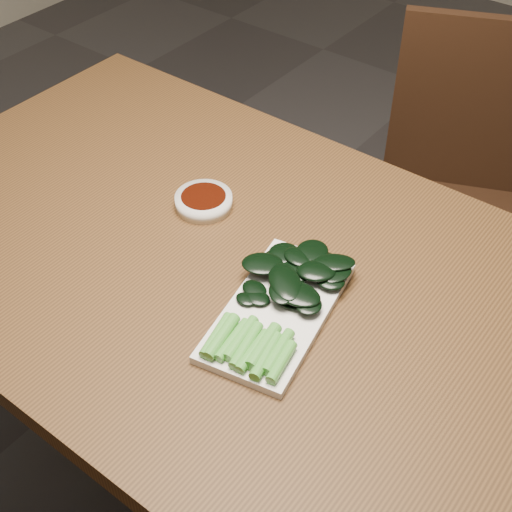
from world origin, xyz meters
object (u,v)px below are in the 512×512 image
at_px(chair_far, 469,200).
at_px(gai_lan, 283,295).
at_px(sauce_bowl, 204,201).
at_px(serving_plate, 277,311).
at_px(table, 243,297).

xyz_separation_m(chair_far, gai_lan, (-0.01, -0.76, 0.29)).
bearing_deg(gai_lan, sauce_bowl, 156.06).
bearing_deg(serving_plate, sauce_bowl, 153.30).
height_order(table, gai_lan, gai_lan).
bearing_deg(gai_lan, table, 162.47).
bearing_deg(serving_plate, table, 155.18).
height_order(table, serving_plate, serving_plate).
bearing_deg(sauce_bowl, table, -27.98).
xyz_separation_m(table, serving_plate, (0.11, -0.05, 0.08)).
distance_m(chair_far, gai_lan, 0.82).
relative_size(table, sauce_bowl, 13.70).
height_order(serving_plate, gai_lan, gai_lan).
distance_m(sauce_bowl, gai_lan, 0.28).
relative_size(serving_plate, gai_lan, 1.02).
bearing_deg(chair_far, sauce_bowl, -135.92).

